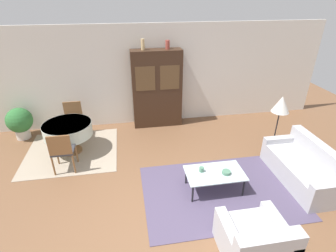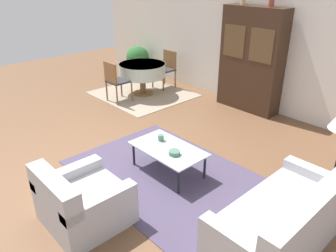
% 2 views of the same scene
% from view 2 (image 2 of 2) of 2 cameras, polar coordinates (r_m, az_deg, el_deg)
% --- Properties ---
extents(ground_plane, '(14.00, 14.00, 0.00)m').
position_cam_2_polar(ground_plane, '(5.31, -10.32, -5.54)').
color(ground_plane, brown).
extents(wall_back, '(10.00, 0.06, 2.70)m').
position_cam_2_polar(wall_back, '(7.27, 14.13, 14.02)').
color(wall_back, silver).
rests_on(wall_back, ground_plane).
extents(area_rug, '(2.89, 1.98, 0.01)m').
position_cam_2_polar(area_rug, '(4.79, 0.09, -8.73)').
color(area_rug, '#4C425B').
rests_on(area_rug, ground_plane).
extents(dining_rug, '(2.09, 1.94, 0.01)m').
position_cam_2_polar(dining_rug, '(7.96, -4.35, 5.60)').
color(dining_rug, gray).
rests_on(dining_rug, ground_plane).
extents(couch, '(0.84, 1.75, 0.78)m').
position_cam_2_polar(couch, '(3.84, 19.74, -15.29)').
color(couch, '#B2B2B7').
rests_on(couch, ground_plane).
extents(armchair, '(0.90, 0.87, 0.75)m').
position_cam_2_polar(armchair, '(4.00, -14.83, -12.66)').
color(armchair, '#B2B2B7').
rests_on(armchair, ground_plane).
extents(coffee_table, '(1.09, 0.64, 0.39)m').
position_cam_2_polar(coffee_table, '(4.71, 0.00, -4.20)').
color(coffee_table, black).
rests_on(coffee_table, area_rug).
extents(display_cabinet, '(1.32, 0.41, 2.09)m').
position_cam_2_polar(display_cabinet, '(7.01, 14.29, 11.05)').
color(display_cabinet, '#382316').
rests_on(display_cabinet, ground_plane).
extents(dining_table, '(1.09, 1.09, 0.73)m').
position_cam_2_polar(dining_table, '(7.79, -4.50, 9.66)').
color(dining_table, brown).
rests_on(dining_table, dining_rug).
extents(dining_chair_near, '(0.44, 0.44, 0.91)m').
position_cam_2_polar(dining_chair_near, '(7.38, -9.15, 8.06)').
color(dining_chair_near, brown).
rests_on(dining_chair_near, dining_rug).
extents(dining_chair_far, '(0.44, 0.44, 0.91)m').
position_cam_2_polar(dining_chair_far, '(8.28, -0.30, 10.28)').
color(dining_chair_far, brown).
rests_on(dining_chair_far, dining_rug).
extents(cup, '(0.09, 0.09, 0.09)m').
position_cam_2_polar(cup, '(4.87, -1.25, -2.05)').
color(cup, '#4C7A60').
rests_on(cup, coffee_table).
extents(bowl, '(0.16, 0.16, 0.06)m').
position_cam_2_polar(bowl, '(4.52, 1.09, -4.68)').
color(bowl, '#4C7A60').
rests_on(bowl, coffee_table).
extents(vase_short, '(0.11, 0.11, 0.22)m').
position_cam_2_polar(vase_short, '(6.67, 17.59, 20.10)').
color(vase_short, '#9E4238').
rests_on(vase_short, display_cabinet).
extents(potted_plant, '(0.63, 0.63, 0.83)m').
position_cam_2_polar(potted_plant, '(9.37, -5.31, 11.57)').
color(potted_plant, beige).
rests_on(potted_plant, ground_plane).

